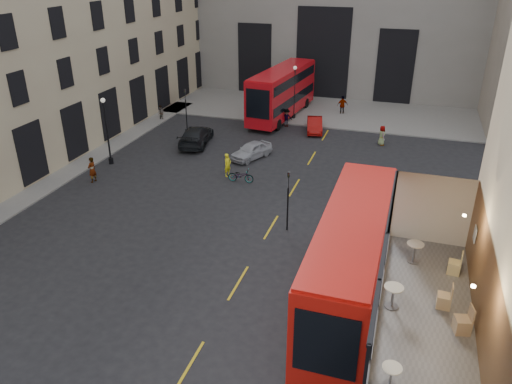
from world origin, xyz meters
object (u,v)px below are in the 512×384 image
(street_lamp_a, at_px, (108,135))
(cafe_table_mid, at_px, (393,294))
(traffic_light_near, at_px, (288,194))
(bus_near, at_px, (351,257))
(street_lamp_b, at_px, (294,96))
(traffic_light_far, at_px, (186,104))
(pedestrian_d, at_px, (382,135))
(pedestrian_e, at_px, (92,170))
(cafe_table_near, at_px, (391,373))
(cafe_chair_b, at_px, (463,324))
(pedestrian_b, at_px, (287,118))
(cyclist, at_px, (228,165))
(pedestrian_c, at_px, (342,105))
(bicycle, at_px, (241,176))
(pedestrian_a, at_px, (161,113))
(cafe_table_far, at_px, (415,250))
(car_c, at_px, (196,136))
(cafe_chair_d, at_px, (455,267))
(bus_far, at_px, (282,90))
(car_a, at_px, (251,150))
(cafe_chair_c, at_px, (444,300))
(car_b, at_px, (315,125))

(street_lamp_a, height_order, cafe_table_mid, cafe_table_mid)
(traffic_light_near, height_order, bus_near, bus_near)
(street_lamp_b, bearing_deg, traffic_light_far, -146.31)
(pedestrian_d, height_order, pedestrian_e, pedestrian_e)
(cafe_table_near, bearing_deg, cafe_table_mid, 93.06)
(pedestrian_d, relative_size, cafe_table_near, 2.57)
(cafe_chair_b, bearing_deg, pedestrian_b, 113.28)
(cyclist, xyz_separation_m, pedestrian_e, (-9.00, -3.99, 0.07))
(pedestrian_c, relative_size, cafe_chair_b, 2.07)
(bicycle, bearing_deg, pedestrian_b, -2.11)
(traffic_light_near, bearing_deg, cafe_table_mid, -61.16)
(pedestrian_a, bearing_deg, cafe_table_far, -35.13)
(street_lamp_b, distance_m, bicycle, 16.32)
(car_c, bearing_deg, cafe_chair_d, 123.15)
(traffic_light_near, xyz_separation_m, pedestrian_a, (-17.49, 17.46, -1.65))
(bus_far, bearing_deg, car_a, -87.02)
(pedestrian_d, xyz_separation_m, cafe_table_far, (2.91, -25.63, 4.26))
(traffic_light_far, relative_size, cafe_chair_c, 4.31)
(pedestrian_b, relative_size, cafe_chair_b, 1.85)
(car_a, bearing_deg, cafe_chair_d, -30.50)
(traffic_light_near, relative_size, car_b, 0.96)
(car_b, bearing_deg, bicycle, -114.91)
(cafe_table_near, bearing_deg, traffic_light_far, 123.51)
(pedestrian_d, distance_m, cafe_chair_d, 26.64)
(car_b, height_order, car_c, car_c)
(street_lamp_b, bearing_deg, cafe_chair_d, -66.56)
(car_b, distance_m, pedestrian_c, 6.56)
(street_lamp_a, relative_size, pedestrian_c, 2.74)
(street_lamp_b, xyz_separation_m, pedestrian_c, (4.42, 3.12, -1.42))
(car_b, height_order, pedestrian_b, pedestrian_b)
(traffic_light_far, xyz_separation_m, bicycle, (9.02, -10.21, -1.92))
(cyclist, xyz_separation_m, cafe_table_mid, (12.71, -18.20, 4.23))
(traffic_light_far, relative_size, bus_near, 0.31)
(pedestrian_e, distance_m, cafe_table_near, 28.43)
(traffic_light_near, bearing_deg, cafe_table_near, -66.38)
(car_c, relative_size, cafe_chair_b, 5.79)
(traffic_light_far, relative_size, car_a, 0.97)
(bus_far, xyz_separation_m, cafe_chair_d, (14.79, -31.41, 2.13))
(car_a, height_order, pedestrian_e, pedestrian_e)
(pedestrian_b, xyz_separation_m, cafe_chair_c, (13.13, -30.60, 4.00))
(car_b, bearing_deg, pedestrian_c, 63.00)
(street_lamp_b, xyz_separation_m, cafe_chair_d, (13.45, -31.02, 2.48))
(traffic_light_far, bearing_deg, cafe_table_mid, -53.57)
(traffic_light_near, bearing_deg, cafe_chair_d, -46.87)
(car_b, distance_m, cyclist, 12.92)
(traffic_light_far, height_order, bicycle, traffic_light_far)
(car_a, bearing_deg, car_b, 90.40)
(street_lamp_a, bearing_deg, cyclist, 3.09)
(street_lamp_a, relative_size, cafe_chair_c, 6.05)
(pedestrian_a, bearing_deg, bicycle, -31.30)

